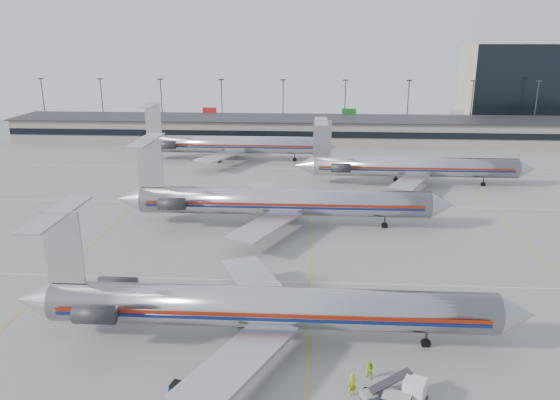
# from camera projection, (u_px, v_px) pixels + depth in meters

# --- Properties ---
(ground) EXTENTS (260.00, 260.00, 0.00)m
(ground) POSITION_uv_depth(u_px,v_px,m) (309.00, 326.00, 54.03)
(ground) COLOR gray
(ground) RESTS_ON ground
(apron_markings) EXTENTS (160.00, 0.15, 0.02)m
(apron_markings) POSITION_uv_depth(u_px,v_px,m) (310.00, 282.00, 63.58)
(apron_markings) COLOR silver
(apron_markings) RESTS_ON ground
(terminal) EXTENTS (162.00, 17.00, 6.25)m
(terminal) POSITION_uv_depth(u_px,v_px,m) (313.00, 129.00, 146.65)
(terminal) COLOR gray
(terminal) RESTS_ON ground
(light_mast_row) EXTENTS (163.60, 0.40, 15.28)m
(light_mast_row) POSITION_uv_depth(u_px,v_px,m) (314.00, 103.00, 158.46)
(light_mast_row) COLOR #38383D
(light_mast_row) RESTS_ON ground
(distant_building) EXTENTS (30.00, 20.00, 25.00)m
(distant_building) POSITION_uv_depth(u_px,v_px,m) (515.00, 85.00, 168.87)
(distant_building) COLOR tan
(distant_building) RESTS_ON ground
(jet_foreground) EXTENTS (48.08, 28.31, 12.58)m
(jet_foreground) POSITION_uv_depth(u_px,v_px,m) (260.00, 306.00, 50.31)
(jet_foreground) COLOR #BBBBBF
(jet_foreground) RESTS_ON ground
(jet_second_row) EXTENTS (50.33, 29.64, 13.17)m
(jet_second_row) POSITION_uv_depth(u_px,v_px,m) (277.00, 201.00, 81.25)
(jet_second_row) COLOR #BBBBBF
(jet_second_row) RESTS_ON ground
(jet_third_row) EXTENTS (45.15, 27.77, 12.35)m
(jet_third_row) POSITION_uv_depth(u_px,v_px,m) (409.00, 167.00, 103.58)
(jet_third_row) COLOR #BBBBBF
(jet_third_row) RESTS_ON ground
(jet_back_row) EXTENTS (47.14, 29.00, 12.89)m
(jet_back_row) POSITION_uv_depth(u_px,v_px,m) (230.00, 144.00, 123.79)
(jet_back_row) COLOR #BBBBBF
(jet_back_row) RESTS_ON ground
(tug_left) EXTENTS (2.45, 1.59, 1.83)m
(tug_left) POSITION_uv_depth(u_px,v_px,m) (181.00, 395.00, 42.41)
(tug_left) COLOR #091433
(tug_left) RESTS_ON ground
(uld_container) EXTENTS (2.43, 2.27, 2.04)m
(uld_container) POSITION_uv_depth(u_px,v_px,m) (414.00, 391.00, 42.51)
(uld_container) COLOR #2D2D30
(uld_container) RESTS_ON ground
(belt_loader) EXTENTS (4.21, 2.48, 2.16)m
(belt_loader) POSITION_uv_depth(u_px,v_px,m) (384.00, 391.00, 43.25)
(belt_loader) COLOR gray
(belt_loader) RESTS_ON ground
(ramp_worker_near) EXTENTS (0.84, 0.69, 1.97)m
(ramp_worker_near) POSITION_uv_depth(u_px,v_px,m) (352.00, 385.00, 43.38)
(ramp_worker_near) COLOR #A6BF12
(ramp_worker_near) RESTS_ON ground
(ramp_worker_far) EXTENTS (0.99, 0.96, 1.61)m
(ramp_worker_far) POSITION_uv_depth(u_px,v_px,m) (370.00, 370.00, 45.56)
(ramp_worker_far) COLOR #94E315
(ramp_worker_far) RESTS_ON ground
(cone_left) EXTENTS (0.49, 0.49, 0.63)m
(cone_left) POSITION_uv_depth(u_px,v_px,m) (204.00, 391.00, 43.69)
(cone_left) COLOR #E65A07
(cone_left) RESTS_ON ground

